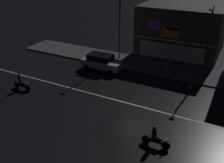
% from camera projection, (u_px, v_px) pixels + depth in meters
% --- Properties ---
extents(ground_plane, '(140.00, 140.00, 0.00)m').
position_uv_depth(ground_plane, '(134.00, 105.00, 20.97)').
color(ground_plane, black).
extents(lane_divider_stripe, '(34.13, 0.16, 0.01)m').
position_uv_depth(lane_divider_stripe, '(134.00, 105.00, 20.96)').
color(lane_divider_stripe, beige).
rests_on(lane_divider_stripe, ground).
extents(sidewalk_far, '(35.92, 4.09, 0.14)m').
position_uv_depth(sidewalk_far, '(164.00, 69.00, 27.41)').
color(sidewalk_far, '#4C4C4F').
rests_on(sidewalk_far, ground).
extents(storefront_center_block, '(9.25, 8.97, 5.90)m').
position_uv_depth(storefront_center_block, '(183.00, 28.00, 31.24)').
color(storefront_center_block, '#4C443A').
rests_on(storefront_center_block, ground).
extents(streetlamp_west, '(0.44, 1.64, 7.67)m').
position_uv_depth(streetlamp_west, '(119.00, 20.00, 27.99)').
color(streetlamp_west, '#47494C').
rests_on(streetlamp_west, sidewalk_far).
extents(streetlamp_mid, '(0.44, 1.64, 6.81)m').
position_uv_depth(streetlamp_mid, '(208.00, 36.00, 24.04)').
color(streetlamp_mid, '#47494C').
rests_on(streetlamp_mid, sidewalk_far).
extents(pedestrian_on_sidewalk, '(0.40, 0.40, 1.75)m').
position_uv_depth(pedestrian_on_sidewalk, '(169.00, 64.00, 26.21)').
color(pedestrian_on_sidewalk, '#4C664C').
rests_on(pedestrian_on_sidewalk, sidewalk_far).
extents(parked_car_near_kerb, '(4.30, 1.98, 1.67)m').
position_uv_depth(parked_car_near_kerb, '(102.00, 62.00, 27.07)').
color(parked_car_near_kerb, silver).
rests_on(parked_car_near_kerb, ground).
extents(motorcycle_lead, '(1.90, 0.60, 1.52)m').
position_uv_depth(motorcycle_lead, '(21.00, 83.00, 23.15)').
color(motorcycle_lead, black).
rests_on(motorcycle_lead, ground).
extents(motorcycle_following, '(1.90, 0.60, 1.52)m').
position_uv_depth(motorcycle_following, '(155.00, 138.00, 16.22)').
color(motorcycle_following, black).
rests_on(motorcycle_following, ground).
extents(traffic_cone, '(0.36, 0.36, 0.55)m').
position_uv_depth(traffic_cone, '(191.00, 85.00, 23.48)').
color(traffic_cone, orange).
rests_on(traffic_cone, ground).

